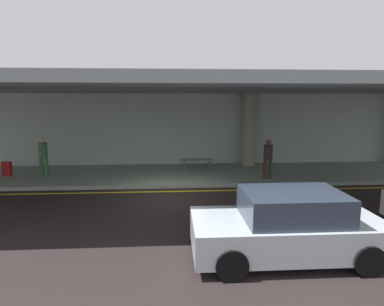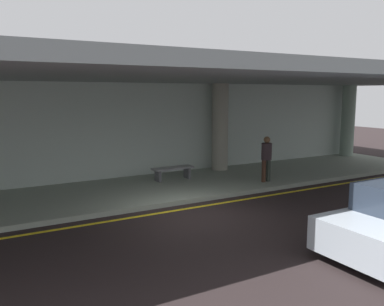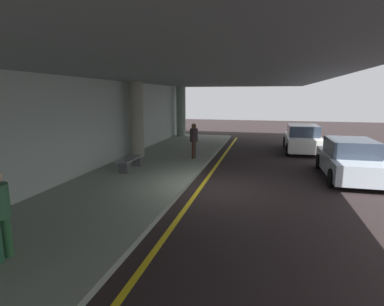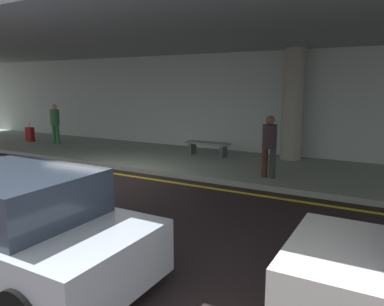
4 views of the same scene
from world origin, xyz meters
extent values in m
plane|color=black|center=(0.00, 0.00, 0.00)|extent=(60.00, 60.00, 0.00)
cube|color=gray|center=(0.00, 3.10, 0.07)|extent=(26.00, 4.20, 0.15)
cube|color=yellow|center=(0.00, 0.56, 0.00)|extent=(26.00, 0.14, 0.01)
cylinder|color=gray|center=(4.00, 4.66, 1.97)|extent=(0.69, 0.69, 3.65)
cylinder|color=gray|center=(12.00, 4.66, 1.97)|extent=(0.69, 0.69, 3.65)
cube|color=gray|center=(0.00, 2.60, 3.95)|extent=(28.00, 13.20, 0.30)
cube|color=#A9B7AF|center=(0.00, 5.35, 1.90)|extent=(26.00, 0.30, 3.80)
cube|color=#B1BCC7|center=(2.58, -4.71, 0.55)|extent=(4.10, 1.80, 0.70)
cube|color=#2D3847|center=(2.68, -4.71, 1.20)|extent=(2.10, 1.60, 0.60)
cylinder|color=black|center=(3.93, -3.86, 0.32)|extent=(0.64, 0.22, 0.64)
cylinder|color=black|center=(3.93, -5.56, 0.32)|extent=(0.64, 0.22, 0.64)
cylinder|color=black|center=(1.23, -3.86, 0.32)|extent=(0.64, 0.22, 0.64)
cube|color=white|center=(8.15, -3.59, 0.55)|extent=(4.10, 1.80, 0.70)
cube|color=#2D3847|center=(8.25, -3.59, 1.20)|extent=(2.10, 1.60, 0.60)
cylinder|color=black|center=(9.50, -2.74, 0.32)|extent=(0.64, 0.22, 0.64)
cylinder|color=black|center=(9.50, -4.44, 0.32)|extent=(0.64, 0.22, 0.64)
cylinder|color=black|center=(6.80, -2.74, 0.32)|extent=(0.64, 0.22, 0.64)
cylinder|color=black|center=(6.80, -4.44, 0.32)|extent=(0.64, 0.22, 0.64)
cylinder|color=#2E673B|center=(-5.49, 3.06, 0.56)|extent=(0.16, 0.16, 0.82)
cylinder|color=#3B2318|center=(4.03, 1.78, 0.56)|extent=(0.16, 0.16, 0.82)
cylinder|color=#2A312A|center=(4.25, 1.78, 0.56)|extent=(0.16, 0.16, 0.82)
cylinder|color=#2D2226|center=(4.14, 1.78, 1.28)|extent=(0.38, 0.38, 0.62)
sphere|color=brown|center=(4.14, 1.78, 1.71)|extent=(0.24, 0.24, 0.24)
cube|color=slate|center=(1.29, 3.78, 0.60)|extent=(1.60, 0.50, 0.06)
cube|color=#4C4C51|center=(0.67, 3.78, 0.36)|extent=(0.10, 0.40, 0.42)
cube|color=#4C4C51|center=(1.91, 3.78, 0.36)|extent=(0.10, 0.40, 0.42)
camera|label=1|loc=(0.13, -11.09, 3.40)|focal=29.54mm
camera|label=2|loc=(-5.56, -9.61, 3.40)|focal=37.93mm
camera|label=3|loc=(-9.73, -1.53, 3.13)|focal=28.17mm
camera|label=4|loc=(7.06, -7.64, 2.62)|focal=34.33mm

